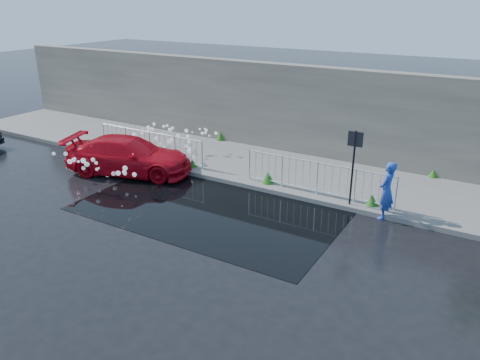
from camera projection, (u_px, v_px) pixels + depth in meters
The scene contains 12 objects.
ground at pixel (180, 216), 14.03m from camera, with size 90.00×90.00×0.00m, color black.
pavement at pixel (259, 165), 18.00m from camera, with size 30.00×4.00×0.15m, color #5E5E5A.
curb at pixel (232, 182), 16.40m from camera, with size 30.00×0.25×0.16m, color #5E5E5A.
retaining_wall at pixel (286, 108), 19.09m from camera, with size 30.00×0.60×3.50m, color #59534B.
puddle at pixel (212, 207), 14.59m from camera, with size 8.00×5.00×0.01m, color black.
sign_post at pixel (354, 156), 13.89m from camera, with size 0.45×0.06×2.50m.
railing_left at pixel (150, 144), 18.34m from camera, with size 5.05×0.05×1.10m.
railing_right at pixel (317, 177), 15.02m from camera, with size 5.05×0.05×1.10m.
weeds at pixel (248, 162), 17.61m from camera, with size 12.17×3.93×0.40m.
water_spray at pixel (142, 147), 17.80m from camera, with size 3.49×5.56×1.11m.
red_car at pixel (129, 156), 17.22m from camera, with size 1.89×4.65×1.35m, color #BD0715.
person at pixel (386, 191), 13.60m from camera, with size 0.64×0.42×1.76m, color #2244AE.
Camera 1 is at (8.01, -9.96, 6.17)m, focal length 35.00 mm.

